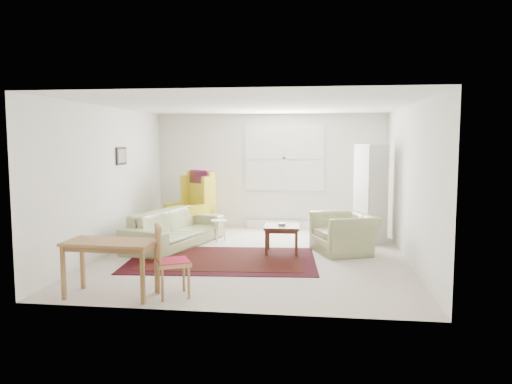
# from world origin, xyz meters

# --- Properties ---
(room) EXTENTS (5.04, 5.54, 2.51)m
(room) POSITION_xyz_m (0.02, 0.21, 1.26)
(room) COLOR beige
(room) RESTS_ON ground
(rug) EXTENTS (3.14, 2.16, 0.03)m
(rug) POSITION_xyz_m (-0.47, -0.36, 0.01)
(rug) COLOR black
(rug) RESTS_ON ground
(sofa) EXTENTS (1.45, 2.39, 0.90)m
(sofa) POSITION_xyz_m (-1.54, 0.63, 0.45)
(sofa) COLOR #8D9362
(sofa) RESTS_ON ground
(armchair) EXTENTS (1.23, 1.30, 0.81)m
(armchair) POSITION_xyz_m (1.51, 0.47, 0.40)
(armchair) COLOR #8D9362
(armchair) RESTS_ON ground
(wingback_chair) EXTENTS (1.07, 1.08, 1.31)m
(wingback_chair) POSITION_xyz_m (-1.60, 1.84, 0.65)
(wingback_chair) COLOR gold
(wingback_chair) RESTS_ON ground
(coffee_table) EXTENTS (0.62, 0.62, 0.49)m
(coffee_table) POSITION_xyz_m (0.45, 0.29, 0.24)
(coffee_table) COLOR #471F16
(coffee_table) RESTS_ON ground
(stool) EXTENTS (0.38, 0.38, 0.41)m
(stool) POSITION_xyz_m (-0.83, 1.17, 0.21)
(stool) COLOR white
(stool) RESTS_ON ground
(cabinet) EXTENTS (0.60, 0.83, 1.86)m
(cabinet) POSITION_xyz_m (2.05, 1.56, 0.93)
(cabinet) COLOR silver
(cabinet) RESTS_ON ground
(desk) EXTENTS (1.12, 0.59, 0.70)m
(desk) POSITION_xyz_m (-1.47, -2.35, 0.35)
(desk) COLOR olive
(desk) RESTS_ON ground
(desk_chair) EXTENTS (0.53, 0.53, 0.90)m
(desk_chair) POSITION_xyz_m (-0.70, -2.26, 0.45)
(desk_chair) COLOR olive
(desk_chair) RESTS_ON ground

